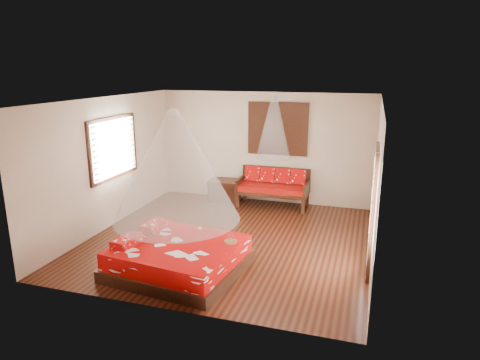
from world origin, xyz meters
The scene contains 10 objects.
room centered at (0.00, 0.00, 1.40)m, with size 5.54×5.54×2.84m.
bed centered at (-0.40, -1.60, 0.25)m, with size 2.27×2.09×0.64m.
daybed centered at (0.36, 2.38, 0.52)m, with size 1.76×0.78×0.94m.
storage_chest centered at (-0.97, 2.45, 0.28)m, with size 0.83×0.63×0.54m.
shutter_panel centered at (0.36, 2.72, 1.90)m, with size 1.52×0.06×1.32m.
window_left centered at (-2.71, 0.20, 1.70)m, with size 0.10×1.74×1.34m.
glazed_door centered at (2.72, -0.60, 1.07)m, with size 0.08×1.02×2.16m.
wine_tray centered at (0.45, -1.28, 0.55)m, with size 0.23×0.23×0.19m.
mosquito_net_main centered at (-0.38, -1.60, 1.85)m, with size 2.09×2.09×1.80m, color white.
mosquito_net_daybed centered at (0.36, 2.25, 2.00)m, with size 0.84×0.84×1.50m, color white.
Camera 1 is at (2.61, -7.69, 3.40)m, focal length 32.00 mm.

